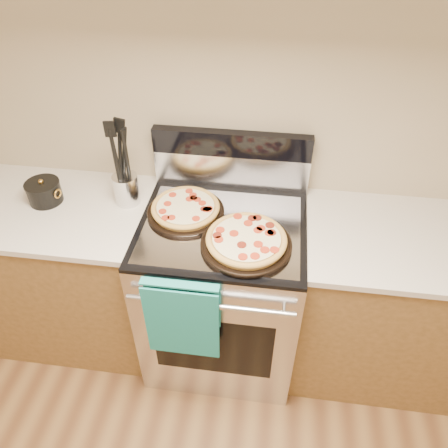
# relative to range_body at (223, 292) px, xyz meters

# --- Properties ---
(wall_back) EXTENTS (4.00, 0.00, 4.00)m
(wall_back) POSITION_rel_range_body_xyz_m (0.00, 0.35, 0.90)
(wall_back) COLOR tan
(wall_back) RESTS_ON ground
(range_body) EXTENTS (0.76, 0.68, 0.90)m
(range_body) POSITION_rel_range_body_xyz_m (0.00, 0.00, 0.00)
(range_body) COLOR #B7B7BC
(range_body) RESTS_ON ground
(oven_window) EXTENTS (0.56, 0.01, 0.40)m
(oven_window) POSITION_rel_range_body_xyz_m (0.00, -0.34, 0.00)
(oven_window) COLOR black
(oven_window) RESTS_ON range_body
(cooktop) EXTENTS (0.76, 0.68, 0.02)m
(cooktop) POSITION_rel_range_body_xyz_m (0.00, 0.00, 0.46)
(cooktop) COLOR black
(cooktop) RESTS_ON range_body
(backsplash_lower) EXTENTS (0.76, 0.06, 0.18)m
(backsplash_lower) POSITION_rel_range_body_xyz_m (0.00, 0.31, 0.56)
(backsplash_lower) COLOR silver
(backsplash_lower) RESTS_ON cooktop
(backsplash_upper) EXTENTS (0.76, 0.06, 0.12)m
(backsplash_upper) POSITION_rel_range_body_xyz_m (0.00, 0.31, 0.71)
(backsplash_upper) COLOR black
(backsplash_upper) RESTS_ON backsplash_lower
(oven_handle) EXTENTS (0.70, 0.03, 0.03)m
(oven_handle) POSITION_rel_range_body_xyz_m (0.00, -0.38, 0.35)
(oven_handle) COLOR silver
(oven_handle) RESTS_ON range_body
(dish_towel) EXTENTS (0.32, 0.05, 0.42)m
(dish_towel) POSITION_rel_range_body_xyz_m (-0.12, -0.38, 0.25)
(dish_towel) COLOR teal
(dish_towel) RESTS_ON oven_handle
(foil_sheet) EXTENTS (0.70, 0.55, 0.01)m
(foil_sheet) POSITION_rel_range_body_xyz_m (0.00, -0.03, 0.47)
(foil_sheet) COLOR gray
(foil_sheet) RESTS_ON cooktop
(cabinet_left) EXTENTS (1.00, 0.62, 0.88)m
(cabinet_left) POSITION_rel_range_body_xyz_m (-0.88, 0.03, -0.01)
(cabinet_left) COLOR brown
(cabinet_left) RESTS_ON ground
(countertop_left) EXTENTS (1.02, 0.64, 0.03)m
(countertop_left) POSITION_rel_range_body_xyz_m (-0.88, 0.03, 0.45)
(countertop_left) COLOR beige
(countertop_left) RESTS_ON cabinet_left
(cabinet_right) EXTENTS (1.00, 0.62, 0.88)m
(cabinet_right) POSITION_rel_range_body_xyz_m (0.88, 0.03, -0.01)
(cabinet_right) COLOR brown
(cabinet_right) RESTS_ON ground
(countertop_right) EXTENTS (1.02, 0.64, 0.03)m
(countertop_right) POSITION_rel_range_body_xyz_m (0.88, 0.03, 0.45)
(countertop_right) COLOR beige
(countertop_right) RESTS_ON cabinet_right
(pepperoni_pizza_back) EXTENTS (0.45, 0.45, 0.05)m
(pepperoni_pizza_back) POSITION_rel_range_body_xyz_m (-0.18, 0.05, 0.50)
(pepperoni_pizza_back) COLOR #B47F37
(pepperoni_pizza_back) RESTS_ON foil_sheet
(pepperoni_pizza_front) EXTENTS (0.45, 0.45, 0.05)m
(pepperoni_pizza_front) POSITION_rel_range_body_xyz_m (0.12, -0.13, 0.50)
(pepperoni_pizza_front) COLOR #B47F37
(pepperoni_pizza_front) RESTS_ON foil_sheet
(utensil_crock) EXTENTS (0.15, 0.15, 0.15)m
(utensil_crock) POSITION_rel_range_body_xyz_m (-0.48, 0.12, 0.53)
(utensil_crock) COLOR silver
(utensil_crock) RESTS_ON countertop_left
(saucepan) EXTENTS (0.19, 0.19, 0.10)m
(saucepan) POSITION_rel_range_body_xyz_m (-0.88, 0.07, 0.51)
(saucepan) COLOR black
(saucepan) RESTS_ON countertop_left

